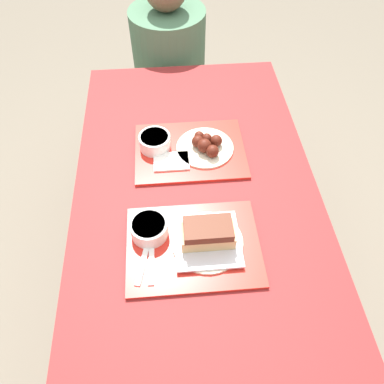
% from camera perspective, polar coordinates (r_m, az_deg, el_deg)
% --- Properties ---
extents(ground_plane, '(12.00, 12.00, 0.00)m').
position_cam_1_polar(ground_plane, '(1.90, 0.56, -14.95)').
color(ground_plane, '#706656').
extents(picnic_table, '(0.83, 1.53, 0.76)m').
position_cam_1_polar(picnic_table, '(1.33, 0.78, -3.66)').
color(picnic_table, maroon).
rests_on(picnic_table, ground_plane).
extents(picnic_bench_far, '(0.79, 0.28, 0.45)m').
position_cam_1_polar(picnic_bench_far, '(2.22, -1.69, 13.41)').
color(picnic_bench_far, maroon).
rests_on(picnic_bench_far, ground_plane).
extents(tray_near, '(0.40, 0.30, 0.01)m').
position_cam_1_polar(tray_near, '(1.14, 0.21, -8.23)').
color(tray_near, red).
rests_on(tray_near, picnic_table).
extents(tray_far, '(0.40, 0.30, 0.01)m').
position_cam_1_polar(tray_far, '(1.38, -0.31, 6.32)').
color(tray_far, red).
rests_on(tray_far, picnic_table).
extents(bowl_coleslaw_near, '(0.11, 0.11, 0.05)m').
position_cam_1_polar(bowl_coleslaw_near, '(1.13, -6.56, -5.47)').
color(bowl_coleslaw_near, white).
rests_on(bowl_coleslaw_near, tray_near).
extents(brisket_sandwich_plate, '(0.22, 0.22, 0.09)m').
position_cam_1_polar(brisket_sandwich_plate, '(1.11, 2.39, -6.81)').
color(brisket_sandwich_plate, beige).
rests_on(brisket_sandwich_plate, tray_near).
extents(plastic_fork_near, '(0.05, 0.17, 0.00)m').
position_cam_1_polar(plastic_fork_near, '(1.11, -7.34, -10.02)').
color(plastic_fork_near, white).
rests_on(plastic_fork_near, tray_near).
extents(plastic_knife_near, '(0.02, 0.17, 0.00)m').
position_cam_1_polar(plastic_knife_near, '(1.11, -6.20, -9.96)').
color(plastic_knife_near, white).
rests_on(plastic_knife_near, tray_near).
extents(bowl_coleslaw_far, '(0.11, 0.11, 0.05)m').
position_cam_1_polar(bowl_coleslaw_far, '(1.37, -5.70, 7.73)').
color(bowl_coleslaw_far, white).
rests_on(bowl_coleslaw_far, tray_far).
extents(wings_plate_far, '(0.21, 0.21, 0.06)m').
position_cam_1_polar(wings_plate_far, '(1.36, 2.12, 7.14)').
color(wings_plate_far, beige).
rests_on(wings_plate_far, tray_far).
extents(napkin_far, '(0.12, 0.09, 0.01)m').
position_cam_1_polar(napkin_far, '(1.33, -3.17, 4.68)').
color(napkin_far, white).
rests_on(napkin_far, tray_far).
extents(person_seated_across, '(0.37, 0.37, 0.66)m').
position_cam_1_polar(person_seated_across, '(2.02, -3.56, 20.84)').
color(person_seated_across, '#477051').
rests_on(person_seated_across, picnic_bench_far).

